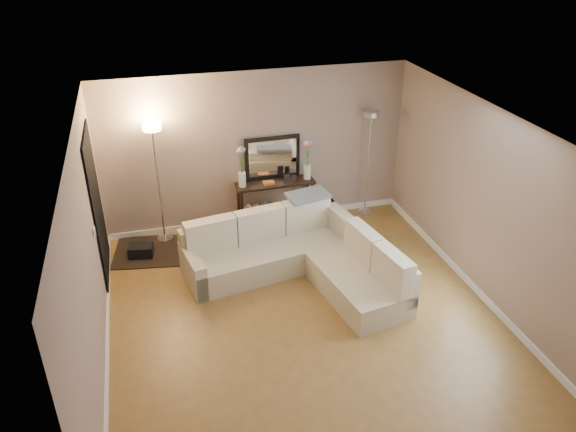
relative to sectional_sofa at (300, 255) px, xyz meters
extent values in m
cube|color=olive|center=(-0.22, -0.98, -0.33)|extent=(5.00, 5.50, 0.01)
cube|color=white|center=(-0.22, -0.98, 2.28)|extent=(5.00, 5.50, 0.01)
cube|color=gray|center=(-0.22, 1.78, 0.97)|extent=(5.00, 0.02, 2.60)
cube|color=gray|center=(-0.22, -3.74, 0.97)|extent=(5.00, 0.02, 2.60)
cube|color=gray|center=(-2.73, -0.98, 0.97)|extent=(0.02, 5.50, 2.60)
cube|color=gray|center=(2.29, -0.98, 0.97)|extent=(0.02, 5.50, 2.60)
cube|color=white|center=(-0.22, 1.75, -0.28)|extent=(5.00, 0.03, 0.10)
cube|color=white|center=(-2.71, -0.98, -0.28)|extent=(0.03, 5.50, 0.10)
cube|color=white|center=(2.26, -0.98, -0.28)|extent=(0.03, 5.50, 0.10)
cube|color=black|center=(-2.70, 0.72, 0.77)|extent=(0.02, 1.20, 2.20)
cube|color=white|center=(-2.70, -0.13, 0.87)|extent=(0.02, 0.08, 0.12)
cube|color=beige|center=(-0.38, 0.30, -0.13)|extent=(2.60, 1.27, 0.38)
cube|color=beige|center=(-0.44, 0.63, 0.13)|extent=(2.48, 0.61, 0.54)
cube|color=beige|center=(-1.53, 0.10, -0.06)|extent=(0.32, 0.88, 0.54)
cube|color=beige|center=(0.62, -0.73, -0.13)|extent=(1.11, 1.65, 0.38)
cube|color=beige|center=(0.88, -0.25, 0.13)|extent=(0.60, 2.39, 0.54)
cube|color=beige|center=(-1.22, 0.39, 0.31)|extent=(0.77, 0.34, 0.50)
cube|color=beige|center=(-0.47, 0.52, 0.31)|extent=(0.77, 0.34, 0.50)
cube|color=beige|center=(0.29, 0.65, 0.31)|extent=(0.77, 0.34, 0.50)
cube|color=beige|center=(0.80, -0.41, 0.31)|extent=(0.33, 0.71, 0.50)
cube|color=beige|center=(0.92, -1.12, 0.31)|extent=(0.33, 0.71, 0.50)
cube|color=slate|center=(0.32, 0.69, 0.60)|extent=(0.70, 0.50, 0.08)
cube|color=black|center=(0.03, 1.54, 0.45)|extent=(1.30, 0.37, 0.04)
cube|color=black|center=(-0.57, 1.39, 0.05)|extent=(0.05, 0.05, 0.76)
cube|color=black|center=(-0.57, 1.67, 0.05)|extent=(0.05, 0.05, 0.76)
cube|color=black|center=(0.63, 1.41, 0.05)|extent=(0.05, 0.05, 0.76)
cube|color=black|center=(0.63, 1.69, 0.05)|extent=(0.05, 0.05, 0.76)
cube|color=black|center=(0.03, 1.54, -0.15)|extent=(1.22, 0.34, 0.03)
cube|color=#BF3333|center=(-0.51, 1.53, -0.04)|extent=(0.03, 0.16, 0.19)
cube|color=#3359A5|center=(-0.47, 1.53, -0.03)|extent=(0.04, 0.16, 0.21)
cube|color=gold|center=(-0.42, 1.53, -0.02)|extent=(0.04, 0.16, 0.23)
cube|color=#3F7F4C|center=(-0.37, 1.53, -0.04)|extent=(0.05, 0.16, 0.19)
cube|color=#994C99|center=(-0.32, 1.53, -0.03)|extent=(0.03, 0.16, 0.21)
cube|color=orange|center=(-0.28, 1.53, -0.02)|extent=(0.04, 0.16, 0.23)
cube|color=#262626|center=(-0.23, 1.54, -0.04)|extent=(0.04, 0.16, 0.19)
cube|color=#4C99B2|center=(-0.18, 1.54, -0.03)|extent=(0.05, 0.16, 0.21)
cube|color=#B2A58C|center=(-0.13, 1.54, -0.02)|extent=(0.03, 0.16, 0.23)
cube|color=brown|center=(-0.09, 1.54, -0.04)|extent=(0.04, 0.16, 0.19)
cube|color=navy|center=(-0.04, 1.54, -0.03)|extent=(0.04, 0.16, 0.21)
cube|color=gold|center=(0.01, 1.54, -0.02)|extent=(0.05, 0.16, 0.23)
cube|color=black|center=(0.03, 1.71, 0.84)|extent=(0.92, 0.05, 0.72)
cube|color=white|center=(0.03, 1.69, 0.84)|extent=(0.80, 0.02, 0.60)
cube|color=#CB6A23|center=(-0.09, 1.51, 0.49)|extent=(0.18, 0.12, 0.04)
cube|color=black|center=(0.21, 1.49, 0.54)|extent=(0.10, 0.02, 0.13)
cube|color=black|center=(0.33, 1.49, 0.53)|extent=(0.08, 0.02, 0.11)
cylinder|color=silver|center=(-0.52, 1.53, 0.59)|extent=(0.12, 0.12, 0.24)
cylinder|color=#38722D|center=(-0.54, 1.53, 0.87)|extent=(0.10, 0.01, 0.41)
sphere|color=#E5598C|center=(-0.56, 1.53, 1.08)|extent=(0.07, 0.07, 0.07)
cylinder|color=#38722D|center=(-0.53, 1.53, 0.88)|extent=(0.06, 0.01, 0.44)
sphere|color=white|center=(-0.54, 1.53, 1.10)|extent=(0.07, 0.07, 0.07)
cylinder|color=#38722D|center=(-0.52, 1.53, 0.89)|extent=(0.01, 0.01, 0.46)
sphere|color=#598CE5|center=(-0.52, 1.53, 1.12)|extent=(0.07, 0.07, 0.07)
cylinder|color=#38722D|center=(-0.51, 1.53, 0.87)|extent=(0.05, 0.01, 0.42)
sphere|color=#E58C4C|center=(-0.50, 1.53, 1.08)|extent=(0.07, 0.07, 0.07)
cylinder|color=#38722D|center=(-0.50, 1.53, 0.88)|extent=(0.10, 0.01, 0.43)
sphere|color=#D866B2|center=(-0.48, 1.53, 1.10)|extent=(0.07, 0.07, 0.07)
cylinder|color=silver|center=(0.58, 1.55, 0.59)|extent=(0.12, 0.12, 0.24)
cylinder|color=#38722D|center=(0.56, 1.55, 0.87)|extent=(0.10, 0.01, 0.41)
sphere|color=#E5598C|center=(0.54, 1.55, 1.08)|extent=(0.07, 0.07, 0.07)
cylinder|color=#38722D|center=(0.57, 1.55, 0.88)|extent=(0.06, 0.01, 0.44)
sphere|color=white|center=(0.56, 1.55, 1.10)|extent=(0.07, 0.07, 0.07)
cylinder|color=#38722D|center=(0.58, 1.55, 0.89)|extent=(0.01, 0.01, 0.46)
sphere|color=#598CE5|center=(0.58, 1.55, 1.12)|extent=(0.07, 0.07, 0.07)
cylinder|color=#38722D|center=(0.59, 1.55, 0.87)|extent=(0.05, 0.01, 0.42)
sphere|color=#E58C4C|center=(0.60, 1.55, 1.08)|extent=(0.07, 0.07, 0.07)
cylinder|color=#38722D|center=(0.60, 1.55, 0.88)|extent=(0.10, 0.01, 0.43)
sphere|color=#D866B2|center=(0.62, 1.55, 1.10)|extent=(0.07, 0.07, 0.07)
cylinder|color=silver|center=(-1.83, 1.55, -0.31)|extent=(0.29, 0.29, 0.03)
cylinder|color=silver|center=(-1.83, 1.55, 0.62)|extent=(0.03, 0.03, 1.86)
cylinder|color=#FFBF72|center=(-1.83, 1.55, 1.59)|extent=(0.32, 0.32, 0.09)
cylinder|color=silver|center=(1.66, 1.56, -0.31)|extent=(0.27, 0.27, 0.03)
cylinder|color=silver|center=(1.66, 1.56, 0.58)|extent=(0.03, 0.03, 1.77)
cylinder|color=silver|center=(1.66, 1.56, 1.50)|extent=(0.29, 0.29, 0.08)
cube|color=black|center=(-2.00, 1.20, -0.32)|extent=(1.41, 1.15, 0.02)
cube|color=black|center=(-2.22, 1.12, -0.25)|extent=(0.40, 0.31, 0.23)
camera|label=1|loc=(-1.97, -6.58, 4.35)|focal=35.00mm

